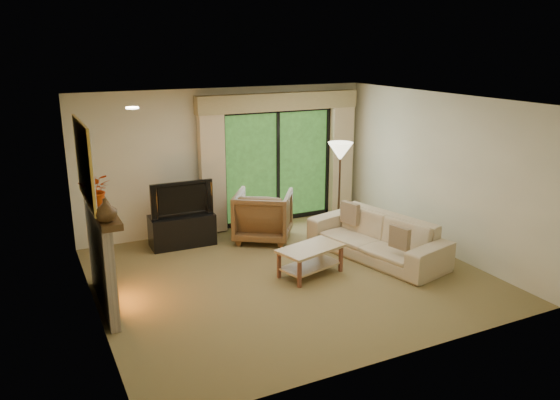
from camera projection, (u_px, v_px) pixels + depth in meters
name	position (u px, v px, depth m)	size (l,w,h in m)	color
floor	(289.00, 275.00, 8.18)	(5.50, 5.50, 0.00)	olive
ceiling	(290.00, 100.00, 7.46)	(5.50, 5.50, 0.00)	white
wall_back	(227.00, 160.00, 9.98)	(5.00, 5.00, 0.00)	beige
wall_front	(398.00, 248.00, 5.66)	(5.00, 5.00, 0.00)	beige
wall_left	(89.00, 218.00, 6.66)	(5.00, 5.00, 0.00)	beige
wall_right	(438.00, 173.00, 8.98)	(5.00, 5.00, 0.00)	beige
fireplace	(101.00, 257.00, 7.05)	(0.24, 1.70, 1.37)	gray
mirror	(84.00, 162.00, 6.66)	(0.07, 1.45, 1.02)	gold
sliding_door	(278.00, 166.00, 10.41)	(2.26, 0.10, 2.16)	black
curtain_left	(212.00, 169.00, 9.72)	(0.45, 0.18, 2.35)	#CBB28B
curtain_right	(341.00, 155.00, 10.86)	(0.45, 0.18, 2.35)	#CBB28B
cornice	(280.00, 102.00, 10.00)	(3.20, 0.24, 0.32)	tan
media_console	(182.00, 230.00, 9.34)	(1.08, 0.49, 0.54)	black
tv	(181.00, 198.00, 9.18)	(1.05, 0.14, 0.61)	black
armchair	(263.00, 216.00, 9.56)	(0.94, 0.97, 0.88)	brown
sofa	(377.00, 237.00, 8.79)	(2.34, 0.91, 0.68)	tan
pillow_near	(400.00, 238.00, 8.12)	(0.09, 0.34, 0.34)	#503522
pillow_far	(350.00, 213.00, 9.28)	(0.10, 0.37, 0.37)	#503522
coffee_table	(310.00, 261.00, 8.15)	(0.98, 0.54, 0.44)	tan
floor_lamp	(339.00, 188.00, 9.84)	(0.45, 0.45, 1.67)	#FFF7D0
vase	(105.00, 210.00, 6.26)	(0.26, 0.26, 0.27)	#412B14
branches	(96.00, 190.00, 6.81)	(0.39, 0.34, 0.44)	#C5410B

